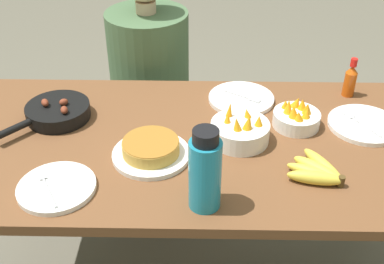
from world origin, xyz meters
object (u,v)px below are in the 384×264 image
(empty_plate_near_front, at_px, (364,124))
(water_bottle, at_px, (205,171))
(banana_bunch, at_px, (318,172))
(empty_plate_far_left, at_px, (57,187))
(frittata_plate_center, at_px, (151,150))
(fruit_bowl_mango, at_px, (297,117))
(person_figure, at_px, (151,105))
(hot_sauce_bottle, at_px, (350,80))
(fruit_bowl_citrus, at_px, (240,131))
(empty_plate_far_right, at_px, (241,99))
(skillet, at_px, (57,112))

(empty_plate_near_front, relative_size, water_bottle, 1.00)
(banana_bunch, height_order, empty_plate_far_left, banana_bunch)
(frittata_plate_center, distance_m, fruit_bowl_mango, 0.52)
(empty_plate_far_left, height_order, person_figure, person_figure)
(empty_plate_far_left, height_order, water_bottle, water_bottle)
(frittata_plate_center, bearing_deg, empty_plate_far_left, -147.76)
(banana_bunch, distance_m, hot_sauce_bottle, 0.54)
(fruit_bowl_citrus, bearing_deg, person_figure, 119.40)
(empty_plate_far_right, distance_m, water_bottle, 0.59)
(skillet, relative_size, empty_plate_far_right, 1.22)
(empty_plate_near_front, xyz_separation_m, fruit_bowl_mango, (-0.24, 0.00, 0.03))
(fruit_bowl_mango, distance_m, fruit_bowl_citrus, 0.22)
(banana_bunch, height_order, person_figure, person_figure)
(frittata_plate_center, xyz_separation_m, fruit_bowl_mango, (0.48, 0.19, 0.01))
(skillet, relative_size, person_figure, 0.25)
(frittata_plate_center, distance_m, hot_sauce_bottle, 0.82)
(frittata_plate_center, distance_m, water_bottle, 0.29)
(banana_bunch, bearing_deg, person_figure, 125.14)
(banana_bunch, xyz_separation_m, fruit_bowl_citrus, (-0.22, 0.19, 0.02))
(fruit_bowl_mango, relative_size, hot_sauce_bottle, 1.06)
(empty_plate_near_front, bearing_deg, fruit_bowl_citrus, -168.34)
(fruit_bowl_citrus, height_order, person_figure, person_figure)
(water_bottle, height_order, hot_sauce_bottle, water_bottle)
(banana_bunch, distance_m, empty_plate_far_right, 0.49)
(fruit_bowl_citrus, bearing_deg, hot_sauce_bottle, 35.47)
(fruit_bowl_mango, distance_m, hot_sauce_bottle, 0.32)
(empty_plate_near_front, bearing_deg, person_figure, 145.15)
(empty_plate_far_right, bearing_deg, water_bottle, -103.72)
(banana_bunch, relative_size, empty_plate_near_front, 0.74)
(hot_sauce_bottle, bearing_deg, frittata_plate_center, -150.61)
(banana_bunch, relative_size, skillet, 0.62)
(skillet, bearing_deg, banana_bunch, 111.93)
(fruit_bowl_citrus, bearing_deg, water_bottle, -110.58)
(person_figure, bearing_deg, empty_plate_far_left, -101.22)
(water_bottle, bearing_deg, person_figure, 104.47)
(skillet, distance_m, empty_plate_far_right, 0.67)
(frittata_plate_center, distance_m, empty_plate_far_left, 0.31)
(empty_plate_far_left, distance_m, fruit_bowl_citrus, 0.60)
(banana_bunch, xyz_separation_m, water_bottle, (-0.34, -0.13, 0.10))
(fruit_bowl_mango, bearing_deg, empty_plate_far_left, -154.71)
(frittata_plate_center, height_order, person_figure, person_figure)
(frittata_plate_center, relative_size, empty_plate_far_right, 1.01)
(water_bottle, bearing_deg, fruit_bowl_citrus, 69.42)
(empty_plate_far_right, distance_m, hot_sauce_bottle, 0.42)
(banana_bunch, xyz_separation_m, skillet, (-0.85, 0.30, 0.01))
(frittata_plate_center, relative_size, water_bottle, 0.99)
(fruit_bowl_mango, xyz_separation_m, water_bottle, (-0.32, -0.40, 0.08))
(water_bottle, height_order, person_figure, person_figure)
(fruit_bowl_citrus, bearing_deg, empty_plate_near_front, 11.66)
(frittata_plate_center, relative_size, fruit_bowl_mango, 1.53)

